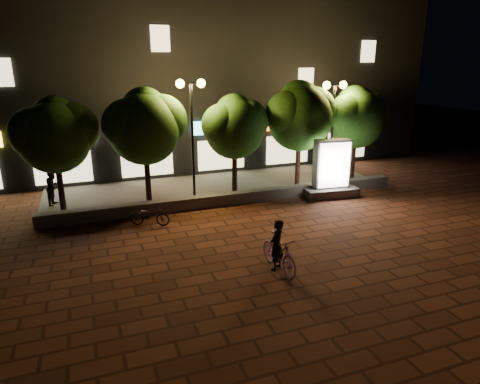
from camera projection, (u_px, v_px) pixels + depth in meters
name	position (u px, v px, depth m)	size (l,w,h in m)	color
ground	(273.00, 238.00, 14.77)	(80.00, 80.00, 0.00)	brown
retaining_wall	(235.00, 198.00, 18.27)	(16.00, 0.45, 0.50)	#66645E
sidewalk	(218.00, 187.00, 20.56)	(16.00, 5.00, 0.08)	#66645E
building_block	(183.00, 78.00, 24.88)	(28.00, 8.12, 11.30)	black
tree_far_left	(55.00, 133.00, 16.35)	(3.36, 2.80, 4.63)	black
tree_left	(145.00, 124.00, 17.47)	(3.60, 3.00, 4.89)	black
tree_mid	(235.00, 125.00, 18.87)	(3.24, 2.70, 4.50)	black
tree_right	(300.00, 114.00, 19.86)	(3.72, 3.10, 5.07)	black
tree_far_right	(357.00, 115.00, 20.98)	(3.48, 2.90, 4.76)	black
street_lamp_left	(192.00, 109.00, 17.71)	(1.26, 0.36, 5.18)	black
street_lamp_right	(334.00, 106.00, 20.07)	(1.26, 0.36, 4.98)	black
ad_kiosk	(331.00, 174.00, 19.07)	(2.55, 1.46, 2.64)	#66645E
scooter_pink	(279.00, 253.00, 12.34)	(0.53, 1.88, 1.13)	#C67DB4
rider	(277.00, 245.00, 12.35)	(0.57, 0.38, 1.57)	black
scooter_parked	(150.00, 215.00, 15.79)	(0.53, 1.52, 0.80)	black
pedestrian	(53.00, 187.00, 17.74)	(0.76, 0.59, 1.57)	black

